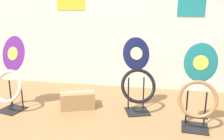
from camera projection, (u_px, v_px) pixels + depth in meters
name	position (u px, v px, depth m)	size (l,w,h in m)	color
wall_back	(113.00, 4.00, 3.79)	(8.00, 0.07, 2.60)	silver
toilet_seat_display_purple_note	(10.00, 79.00, 3.09)	(0.46, 0.40, 0.93)	black
toilet_seat_display_teal_sax	(198.00, 91.00, 2.61)	(0.42, 0.30, 0.93)	black
toilet_seat_display_navy_moon	(138.00, 80.00, 3.03)	(0.48, 0.45, 0.91)	black
storage_box	(77.00, 100.00, 3.23)	(0.49, 0.38, 0.22)	#A37F51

